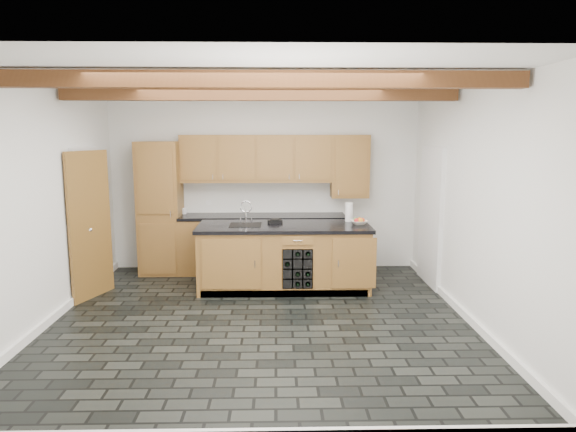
# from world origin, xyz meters

# --- Properties ---
(ground) EXTENTS (5.00, 5.00, 0.00)m
(ground) POSITION_xyz_m (0.00, 0.00, 0.00)
(ground) COLOR black
(ground) RESTS_ON ground
(room_shell) EXTENTS (5.01, 5.00, 5.00)m
(room_shell) POSITION_xyz_m (-0.09, 0.53, 1.53)
(room_shell) COLOR white
(room_shell) RESTS_ON ground
(back_cabinetry) EXTENTS (3.65, 0.62, 2.20)m
(back_cabinetry) POSITION_xyz_m (-0.38, 2.24, 0.98)
(back_cabinetry) COLOR #9E6532
(back_cabinetry) RESTS_ON ground
(island) EXTENTS (2.48, 0.96, 0.93)m
(island) POSITION_xyz_m (0.31, 1.28, 0.46)
(island) COLOR #9E6532
(island) RESTS_ON ground
(faucet) EXTENTS (0.45, 0.40, 0.34)m
(faucet) POSITION_xyz_m (-0.25, 1.33, 0.96)
(faucet) COLOR black
(faucet) RESTS_ON island
(kitchen_scale) EXTENTS (0.22, 0.17, 0.06)m
(kitchen_scale) POSITION_xyz_m (0.17, 1.46, 0.96)
(kitchen_scale) COLOR black
(kitchen_scale) RESTS_ON island
(fruit_bowl) EXTENTS (0.27, 0.27, 0.06)m
(fruit_bowl) POSITION_xyz_m (1.38, 1.32, 0.96)
(fruit_bowl) COLOR white
(fruit_bowl) RESTS_ON island
(fruit_cluster) EXTENTS (0.16, 0.17, 0.07)m
(fruit_cluster) POSITION_xyz_m (1.38, 1.32, 0.99)
(fruit_cluster) COLOR #CB401B
(fruit_cluster) RESTS_ON fruit_bowl
(paper_towel) EXTENTS (0.11, 0.11, 0.28)m
(paper_towel) POSITION_xyz_m (1.27, 1.58, 1.07)
(paper_towel) COLOR white
(paper_towel) RESTS_ON island
(mug) EXTENTS (0.11, 0.11, 0.10)m
(mug) POSITION_xyz_m (-1.30, 2.32, 0.98)
(mug) COLOR white
(mug) RESTS_ON back_cabinetry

